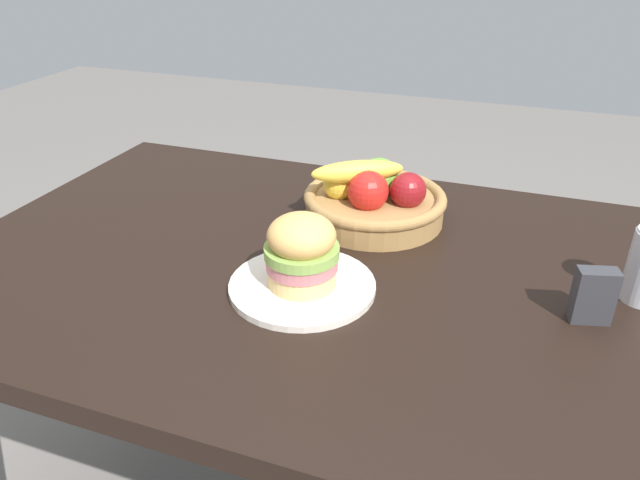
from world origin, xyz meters
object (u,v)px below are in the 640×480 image
sandwich (302,251)px  fruit_basket (374,199)px  napkin_holder (593,296)px  plate (302,286)px

sandwich → fruit_basket: size_ratio=0.43×
sandwich → napkin_holder: 0.45m
plate → fruit_basket: bearing=81.9°
plate → sandwich: (-0.00, 0.00, 0.07)m
plate → napkin_holder: bearing=8.6°
plate → fruit_basket: 0.30m
fruit_basket → napkin_holder: size_ratio=3.22×
fruit_basket → plate: bearing=-98.1°
plate → sandwich: 0.07m
fruit_basket → napkin_holder: bearing=-29.2°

